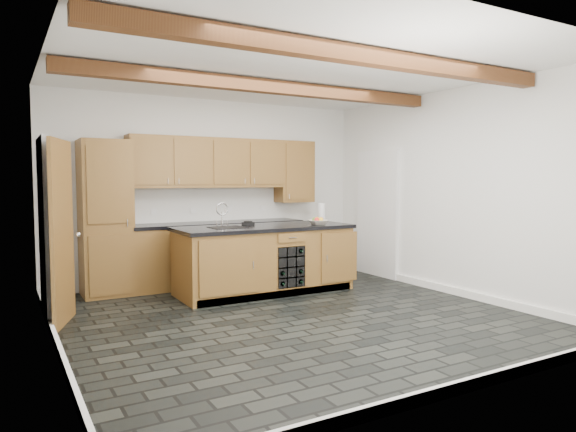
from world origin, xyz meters
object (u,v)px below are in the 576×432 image
at_px(island, 265,259).
at_px(fruit_bowl, 318,222).
at_px(kitchen_scale, 248,223).
at_px(paper_towel, 321,212).

distance_m(island, fruit_bowl, 0.92).
bearing_deg(kitchen_scale, fruit_bowl, -0.50).
height_order(kitchen_scale, paper_towel, paper_towel).
relative_size(island, kitchen_scale, 11.77).
distance_m(island, paper_towel, 1.30).
height_order(island, fruit_bowl, fruit_bowl).
bearing_deg(fruit_bowl, island, 165.75).
xyz_separation_m(kitchen_scale, fruit_bowl, (0.91, -0.41, 0.01)).
relative_size(island, paper_towel, 8.97).
distance_m(fruit_bowl, paper_towel, 0.60).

